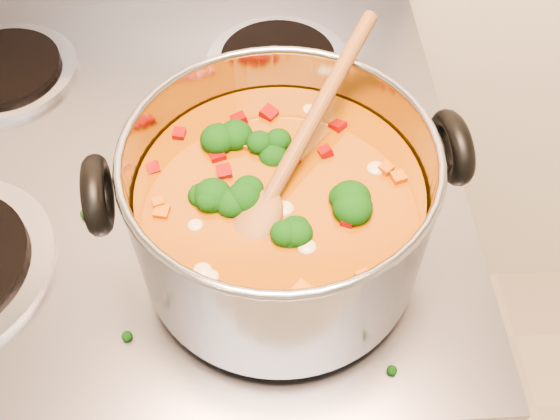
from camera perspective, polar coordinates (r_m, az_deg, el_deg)
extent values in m
cube|color=gray|center=(1.17, -9.14, -10.18)|extent=(0.79, 0.69, 0.92)
cylinder|color=#A5A5AD|center=(0.68, 1.10, -3.86)|extent=(0.24, 0.24, 0.01)
cylinder|color=black|center=(0.67, 1.11, -3.49)|extent=(0.19, 0.19, 0.01)
cylinder|color=#A5A5AD|center=(0.95, -23.94, 11.49)|extent=(0.20, 0.20, 0.01)
cylinder|color=black|center=(0.95, -24.10, 11.84)|extent=(0.16, 0.16, 0.01)
cylinder|color=#A5A5AD|center=(0.89, -0.19, 13.33)|extent=(0.20, 0.20, 0.01)
cylinder|color=black|center=(0.88, -0.19, 13.73)|extent=(0.16, 0.16, 0.01)
cylinder|color=#9A9AA1|center=(0.60, 0.00, 0.26)|extent=(0.28, 0.28, 0.15)
torus|color=#9A9AA1|center=(0.54, 0.00, 5.17)|extent=(0.29, 0.29, 0.01)
cylinder|color=#8C4B0C|center=(0.62, 0.00, -0.99)|extent=(0.27, 0.27, 0.11)
torus|color=black|center=(0.56, -16.32, 1.34)|extent=(0.03, 0.08, 0.08)
torus|color=black|center=(0.60, 15.41, 5.55)|extent=(0.03, 0.08, 0.08)
ellipsoid|color=black|center=(0.56, 4.66, -0.43)|extent=(0.04, 0.04, 0.03)
ellipsoid|color=black|center=(0.59, 8.08, 3.33)|extent=(0.04, 0.04, 0.03)
ellipsoid|color=black|center=(0.57, -2.39, 1.87)|extent=(0.04, 0.04, 0.03)
ellipsoid|color=black|center=(0.62, 9.60, 6.61)|extent=(0.04, 0.04, 0.03)
ellipsoid|color=black|center=(0.53, 1.49, -4.67)|extent=(0.04, 0.04, 0.03)
ellipsoid|color=black|center=(0.60, 9.94, 4.18)|extent=(0.04, 0.04, 0.03)
ellipsoid|color=black|center=(0.60, 1.65, 5.21)|extent=(0.04, 0.04, 0.03)
ellipsoid|color=maroon|center=(0.62, 10.26, 5.72)|extent=(0.01, 0.01, 0.01)
ellipsoid|color=maroon|center=(0.56, 5.37, 0.61)|extent=(0.01, 0.01, 0.01)
ellipsoid|color=maroon|center=(0.61, 3.64, 6.45)|extent=(0.01, 0.01, 0.01)
ellipsoid|color=maroon|center=(0.62, -4.99, 6.53)|extent=(0.01, 0.01, 0.01)
ellipsoid|color=maroon|center=(0.55, -3.27, -0.80)|extent=(0.01, 0.01, 0.01)
ellipsoid|color=maroon|center=(0.62, 6.43, 6.78)|extent=(0.01, 0.01, 0.01)
ellipsoid|color=maroon|center=(0.62, -2.24, 7.47)|extent=(0.01, 0.01, 0.01)
ellipsoid|color=maroon|center=(0.58, 1.95, 2.86)|extent=(0.01, 0.01, 0.01)
ellipsoid|color=maroon|center=(0.64, 4.96, 8.45)|extent=(0.01, 0.01, 0.01)
ellipsoid|color=maroon|center=(0.59, -0.77, 4.12)|extent=(0.01, 0.01, 0.01)
ellipsoid|color=maroon|center=(0.59, -10.37, 2.62)|extent=(0.01, 0.01, 0.01)
ellipsoid|color=maroon|center=(0.58, 4.12, 2.86)|extent=(0.01, 0.01, 0.01)
ellipsoid|color=maroon|center=(0.60, 0.85, 5.16)|extent=(0.01, 0.01, 0.01)
ellipsoid|color=maroon|center=(0.55, -1.63, -1.47)|extent=(0.01, 0.01, 0.01)
ellipsoid|color=#B5510A|center=(0.58, -6.83, 2.11)|extent=(0.01, 0.01, 0.01)
ellipsoid|color=#B5510A|center=(0.57, -0.66, 2.05)|extent=(0.01, 0.01, 0.01)
ellipsoid|color=#B5510A|center=(0.53, 6.96, -4.19)|extent=(0.01, 0.01, 0.01)
ellipsoid|color=#B5510A|center=(0.62, -4.64, 6.82)|extent=(0.01, 0.01, 0.01)
ellipsoid|color=#B5510A|center=(0.58, -2.05, 2.43)|extent=(0.01, 0.01, 0.01)
ellipsoid|color=#B5510A|center=(0.62, 8.15, 6.84)|extent=(0.01, 0.01, 0.01)
ellipsoid|color=#B5510A|center=(0.61, 10.41, 4.63)|extent=(0.01, 0.01, 0.01)
ellipsoid|color=#B5510A|center=(0.55, 7.38, -0.97)|extent=(0.01, 0.01, 0.01)
ellipsoid|color=#B5510A|center=(0.54, -10.22, -4.02)|extent=(0.01, 0.01, 0.01)
ellipsoid|color=tan|center=(0.61, 1.17, 6.62)|extent=(0.02, 0.02, 0.01)
ellipsoid|color=tan|center=(0.56, 10.89, -1.55)|extent=(0.02, 0.02, 0.01)
ellipsoid|color=tan|center=(0.60, -1.13, 5.52)|extent=(0.02, 0.02, 0.01)
ellipsoid|color=tan|center=(0.59, -6.61, 4.19)|extent=(0.02, 0.02, 0.01)
ellipsoid|color=tan|center=(0.62, 6.04, 6.71)|extent=(0.02, 0.02, 0.01)
ellipsoid|color=tan|center=(0.60, -0.56, 5.67)|extent=(0.02, 0.02, 0.01)
ellipsoid|color=tan|center=(0.62, 1.44, 6.79)|extent=(0.02, 0.02, 0.01)
ellipsoid|color=brown|center=(0.55, -2.24, -1.14)|extent=(0.07, 0.08, 0.04)
cylinder|color=brown|center=(0.59, 3.37, 8.85)|extent=(0.14, 0.21, 0.08)
ellipsoid|color=black|center=(0.67, -14.82, -7.59)|extent=(0.01, 0.01, 0.01)
ellipsoid|color=black|center=(0.79, 8.09, 6.32)|extent=(0.01, 0.01, 0.01)
ellipsoid|color=black|center=(0.61, 8.46, -16.89)|extent=(0.01, 0.01, 0.01)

